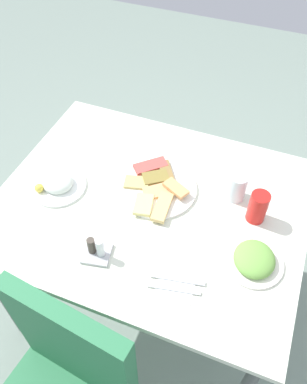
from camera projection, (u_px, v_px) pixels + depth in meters
name	position (u px, v px, depth m)	size (l,w,h in m)	color
ground_plane	(151.00, 293.00, 1.99)	(6.00, 6.00, 0.00)	gray
dining_table	(151.00, 215.00, 1.51)	(1.12, 0.90, 0.71)	silver
pide_platter	(157.00, 187.00, 1.49)	(0.30, 0.31, 0.04)	white
salad_plate_greens	(57.00, 183.00, 1.50)	(0.21, 0.21, 0.06)	white
salad_plate_rice	(254.00, 260.00, 1.27)	(0.20, 0.20, 0.06)	white
soda_can	(258.00, 207.00, 1.37)	(0.07, 0.07, 0.12)	red
drinking_glass	(237.00, 187.00, 1.43)	(0.07, 0.07, 0.11)	silver
paper_napkin	(176.00, 285.00, 1.24)	(0.12, 0.12, 0.00)	white
fork	(178.00, 279.00, 1.25)	(0.17, 0.02, 0.01)	silver
spoon	(174.00, 289.00, 1.22)	(0.17, 0.01, 0.01)	silver
condiment_caddy	(97.00, 250.00, 1.29)	(0.11, 0.11, 0.09)	#B2B2B7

